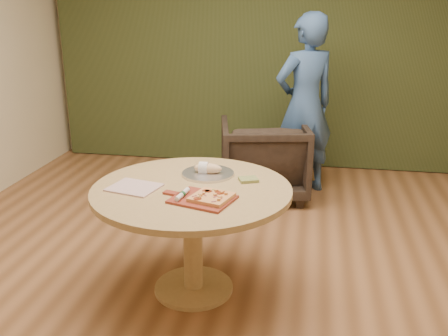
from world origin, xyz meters
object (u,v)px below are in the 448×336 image
Objects in this scene: pedestal_table at (192,208)px; cutlery_roll at (182,194)px; pizza_paddle at (201,199)px; armchair at (264,155)px; serving_tray at (208,173)px; person_standing at (305,106)px; bread_roll at (207,168)px; flatbread_pizza at (212,197)px.

pedestal_table is 0.26m from cutlery_roll.
pizza_paddle is 0.56× the size of armchair.
armchair reaches higher than cutlery_roll.
serving_tray is 0.42× the size of armchair.
armchair is (0.23, 1.57, -0.33)m from serving_tray.
person_standing is at bearing 72.15° from pedestal_table.
bread_roll is (0.05, 0.46, 0.01)m from cutlery_roll.
pizza_paddle is (0.11, -0.20, 0.15)m from pedestal_table.
pedestal_table is 0.30m from serving_tray.
serving_tray is at bearing 90.76° from cutlery_roll.
serving_tray reaches higher than pizza_paddle.
flatbread_pizza is 0.18m from cutlery_roll.
pizza_paddle is 0.46m from serving_tray.
pedestal_table is at bearing 39.08° from person_standing.
cutlery_roll is at bearing 70.64° from armchair.
serving_tray is (-0.06, 0.46, -0.00)m from pizza_paddle.
cutlery_roll is (-0.11, 0.00, 0.02)m from pizza_paddle.
bread_roll is (-0.06, 0.46, 0.04)m from pizza_paddle.
armchair is at bearing 81.28° from pedestal_table.
armchair is at bearing -4.51° from person_standing.
bread_roll is (-0.01, 0.00, 0.04)m from serving_tray.
bread_roll is at bearing 91.85° from cutlery_roll.
pedestal_table is at bearing 96.07° from cutlery_roll.
pizza_paddle is 0.12m from cutlery_roll.
flatbread_pizza is at bearing 44.77° from person_standing.
person_standing reaches higher than serving_tray.
person_standing is at bearing 81.63° from cutlery_roll.
flatbread_pizza is 1.42× the size of bread_roll.
pedestal_table is 4.68× the size of flatbread_pizza.
pizza_paddle is at bearing -83.18° from serving_tray.
person_standing reaches higher than armchair.
flatbread_pizza is 0.48m from bread_roll.
serving_tray is 0.20× the size of person_standing.
flatbread_pizza is at bearing 75.65° from armchair.
flatbread_pizza is at bearing -50.05° from pedestal_table.
cutlery_roll is 0.46m from bread_roll.
flatbread_pizza is (0.17, -0.21, 0.17)m from pedestal_table.
person_standing is at bearing -162.74° from armchair.
pedestal_table is 0.32m from flatbread_pizza.
person_standing is at bearing 71.25° from serving_tray.
pizza_paddle is 2.38× the size of cutlery_roll.
flatbread_pizza is at bearing -74.49° from bread_roll.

